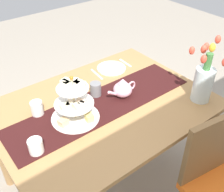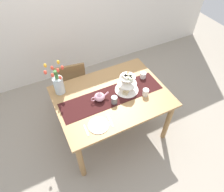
{
  "view_description": "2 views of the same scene",
  "coord_description": "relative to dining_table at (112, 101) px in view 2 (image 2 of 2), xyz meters",
  "views": [
    {
      "loc": [
        0.83,
        1.16,
        1.89
      ],
      "look_at": [
        -0.07,
        0.0,
        0.82
      ],
      "focal_mm": 43.9,
      "sensor_mm": 36.0,
      "label": 1
    },
    {
      "loc": [
        -0.77,
        -1.55,
        2.66
      ],
      "look_at": [
        -0.03,
        -0.07,
        0.85
      ],
      "focal_mm": 32.63,
      "sensor_mm": 36.0,
      "label": 2
    }
  ],
  "objects": [
    {
      "name": "table_runner",
      "position": [
        0.0,
        -0.01,
        0.11
      ],
      "size": [
        1.31,
        0.34,
        0.0
      ],
      "primitive_type": "cube",
      "color": "black",
      "rests_on": "dining_table"
    },
    {
      "name": "fork_left",
      "position": [
        -0.48,
        -0.34,
        0.12
      ],
      "size": [
        0.02,
        0.15,
        0.01
      ],
      "primitive_type": "cube",
      "rotation": [
        0.0,
        0.0,
        -0.04
      ],
      "color": "silver",
      "rests_on": "dining_table"
    },
    {
      "name": "knife_left",
      "position": [
        -0.19,
        -0.34,
        0.12
      ],
      "size": [
        0.03,
        0.17,
        0.01
      ],
      "primitive_type": "cube",
      "rotation": [
        0.0,
        0.0,
        -0.09
      ],
      "color": "silver",
      "rests_on": "dining_table"
    },
    {
      "name": "dining_table",
      "position": [
        0.0,
        0.0,
        0.0
      ],
      "size": [
        1.4,
        1.03,
        0.77
      ],
      "color": "#A37747",
      "rests_on": "ground_plane"
    },
    {
      "name": "tulip_vase",
      "position": [
        -0.56,
        0.35,
        0.27
      ],
      "size": [
        0.24,
        0.25,
        0.45
      ],
      "color": "silver",
      "rests_on": "dining_table"
    },
    {
      "name": "cream_jug",
      "position": [
        0.53,
        0.11,
        0.15
      ],
      "size": [
        0.08,
        0.08,
        0.08
      ],
      "primitive_type": "cylinder",
      "color": "white",
      "rests_on": "dining_table"
    },
    {
      "name": "mug_white_text",
      "position": [
        0.38,
        -0.18,
        0.16
      ],
      "size": [
        0.08,
        0.08,
        0.09
      ],
      "primitive_type": "cylinder",
      "color": "white",
      "rests_on": "dining_table"
    },
    {
      "name": "room_wall_rear",
      "position": [
        0.0,
        1.62,
        0.64
      ],
      "size": [
        6.0,
        0.08,
        2.6
      ],
      "primitive_type": "cube",
      "color": "silver",
      "rests_on": "ground_plane"
    },
    {
      "name": "dinner_plate_left",
      "position": [
        -0.33,
        -0.34,
        0.12
      ],
      "size": [
        0.23,
        0.23,
        0.01
      ],
      "primitive_type": "cylinder",
      "color": "white",
      "rests_on": "dining_table"
    },
    {
      "name": "chair_left",
      "position": [
        -0.32,
        0.74,
        -0.16
      ],
      "size": [
        0.48,
        0.48,
        0.91
      ],
      "color": "brown",
      "rests_on": "ground_plane"
    },
    {
      "name": "mug_grey",
      "position": [
        -0.02,
        -0.12,
        0.16
      ],
      "size": [
        0.08,
        0.08,
        0.09
      ],
      "primitive_type": "cylinder",
      "color": "slate",
      "rests_on": "table_runner"
    },
    {
      "name": "ground_plane",
      "position": [
        0.0,
        0.0,
        -0.66
      ],
      "size": [
        8.0,
        8.0,
        0.0
      ],
      "primitive_type": "plane",
      "color": "gray"
    },
    {
      "name": "teapot",
      "position": [
        -0.17,
        0.0,
        0.17
      ],
      "size": [
        0.24,
        0.13,
        0.14
      ],
      "color": "#E5A8BC",
      "rests_on": "table_runner"
    },
    {
      "name": "tiered_cake_stand",
      "position": [
        0.21,
        0.0,
        0.22
      ],
      "size": [
        0.3,
        0.3,
        0.3
      ],
      "color": "beige",
      "rests_on": "table_runner"
    }
  ]
}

